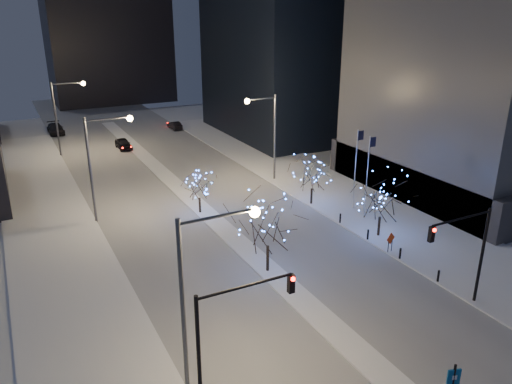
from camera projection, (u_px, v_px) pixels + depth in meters
ground at (362, 357)px, 29.06m from camera, size 160.00×160.00×0.00m
road at (171, 181)px, 58.18m from camera, size 20.00×130.00×0.02m
median at (186, 194)px, 54.00m from camera, size 2.00×80.00×0.15m
east_sidewalk at (354, 201)px, 52.14m from camera, size 10.00×90.00×0.15m
west_sidewalk at (62, 262)px, 39.64m from camera, size 8.00×90.00×0.15m
plinth at (497, 164)px, 58.00m from camera, size 30.00×24.00×4.00m
street_lamp_w_near at (202, 280)px, 24.60m from camera, size 4.40×0.56×10.00m
street_lamp_w_mid at (101, 155)px, 45.41m from camera, size 4.40×0.56×10.00m
street_lamp_w_far at (63, 108)px, 66.21m from camera, size 4.40×0.56×10.00m
street_lamp_east at (268, 127)px, 56.12m from camera, size 3.90×0.56×10.00m
traffic_signal_west at (229, 328)px, 23.76m from camera, size 5.26×0.43×7.00m
traffic_signal_east at (468, 245)px, 32.08m from camera, size 5.26×0.43×7.00m
flagpoles at (362, 167)px, 47.50m from camera, size 1.35×2.60×8.00m
bollards at (383, 244)px, 41.57m from camera, size 0.16×12.16×0.90m
car_near at (123, 144)px, 71.26m from camera, size 1.85×4.38×1.48m
car_mid at (175, 125)px, 82.81m from camera, size 1.49×3.95×1.29m
car_far at (56, 129)px, 79.72m from camera, size 2.29×5.58×1.62m
holiday_tree_median_near at (268, 223)px, 36.90m from camera, size 5.95×5.95×6.21m
holiday_tree_median_far at (199, 186)px, 48.20m from camera, size 4.18×4.18×4.17m
holiday_tree_plaza_near at (382, 198)px, 42.93m from camera, size 6.08×6.08×5.77m
holiday_tree_plaza_far at (312, 175)px, 50.21m from camera, size 5.00×5.00×4.94m
construction_sign at (391, 240)px, 40.84m from camera, size 1.03×0.25×1.72m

